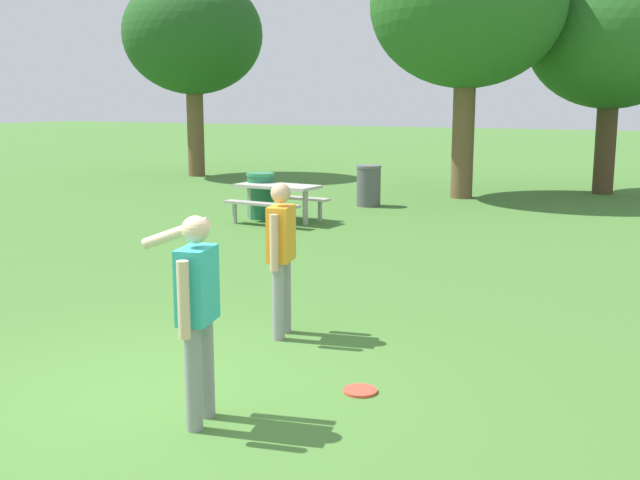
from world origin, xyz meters
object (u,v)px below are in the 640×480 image
object	(u,v)px
person_thrower	(196,304)
trash_can_beside_table	(261,196)
tree_far_right	(613,37)
tree_tall_left	(193,35)
frisbee	(360,391)
trash_can_further_along	(369,186)
picnic_table_near	(278,195)
person_catcher	(281,249)
tree_broad_center	(467,5)

from	to	relation	value
person_thrower	trash_can_beside_table	distance (m)	10.41
tree_far_right	tree_tall_left	bearing A→B (deg)	-175.88
frisbee	tree_tall_left	size ratio (longest dim) A/B	0.05
trash_can_further_along	picnic_table_near	bearing A→B (deg)	-103.86
person_catcher	person_thrower	bearing A→B (deg)	-77.03
person_thrower	tree_broad_center	bearing A→B (deg)	98.26
trash_can_beside_table	tree_tall_left	xyz separation A→B (m)	(-6.52, 6.84, 3.98)
person_thrower	frisbee	bearing A→B (deg)	52.57
person_thrower	person_catcher	size ratio (longest dim) A/B	1.00
person_thrower	tree_far_right	distance (m)	17.21
person_catcher	trash_can_further_along	world-z (taller)	person_catcher
picnic_table_near	tree_far_right	xyz separation A→B (m)	(5.38, 8.00, 3.47)
frisbee	picnic_table_near	distance (m)	9.37
person_thrower	tree_far_right	world-z (taller)	tree_far_right
trash_can_beside_table	tree_broad_center	xyz separation A→B (m)	(2.82, 5.23, 4.25)
person_catcher	tree_tall_left	world-z (taller)	tree_tall_left
picnic_table_near	tree_tall_left	distance (m)	10.76
person_thrower	frisbee	distance (m)	1.72
frisbee	picnic_table_near	world-z (taller)	picnic_table_near
picnic_table_near	tree_tall_left	size ratio (longest dim) A/B	0.28
tree_far_right	picnic_table_near	bearing A→B (deg)	-123.92
person_catcher	tree_far_right	bearing A→B (deg)	83.96
trash_can_further_along	tree_broad_center	bearing A→B (deg)	58.65
person_thrower	tree_broad_center	xyz separation A→B (m)	(-2.09, 14.39, 3.77)
tree_tall_left	trash_can_beside_table	bearing A→B (deg)	-46.38
tree_broad_center	picnic_table_near	bearing A→B (deg)	-112.33
tree_broad_center	tree_far_right	bearing A→B (deg)	38.77
tree_tall_left	tree_far_right	bearing A→B (deg)	4.12
person_catcher	picnic_table_near	size ratio (longest dim) A/B	0.91
tree_tall_left	tree_far_right	xyz separation A→B (m)	(12.46, 0.90, -0.42)
person_thrower	frisbee	size ratio (longest dim) A/B	5.54
frisbee	tree_broad_center	xyz separation A→B (m)	(-2.96, 13.25, 4.72)
picnic_table_near	trash_can_beside_table	size ratio (longest dim) A/B	1.87
person_thrower	trash_can_further_along	xyz separation A→B (m)	(-3.60, 11.91, -0.48)
frisbee	tree_tall_left	bearing A→B (deg)	129.61
tree_broad_center	trash_can_beside_table	bearing A→B (deg)	-118.34
tree_broad_center	trash_can_further_along	bearing A→B (deg)	-121.35
frisbee	trash_can_further_along	distance (m)	11.67
picnic_table_near	tree_tall_left	xyz separation A→B (m)	(-7.08, 7.11, 3.90)
trash_can_further_along	person_thrower	bearing A→B (deg)	-73.16
person_thrower	tree_tall_left	distance (m)	19.98
person_thrower	trash_can_further_along	distance (m)	12.45
person_thrower	picnic_table_near	bearing A→B (deg)	116.03
frisbee	person_catcher	bearing A→B (deg)	141.65
tree_tall_left	tree_broad_center	distance (m)	9.48
trash_can_beside_table	trash_can_further_along	xyz separation A→B (m)	(1.30, 2.74, 0.00)
person_catcher	trash_can_beside_table	world-z (taller)	person_catcher
person_catcher	tree_tall_left	distance (m)	17.91
person_thrower	tree_tall_left	xyz separation A→B (m)	(-11.43, 16.01, 3.50)
person_thrower	trash_can_beside_table	world-z (taller)	person_thrower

